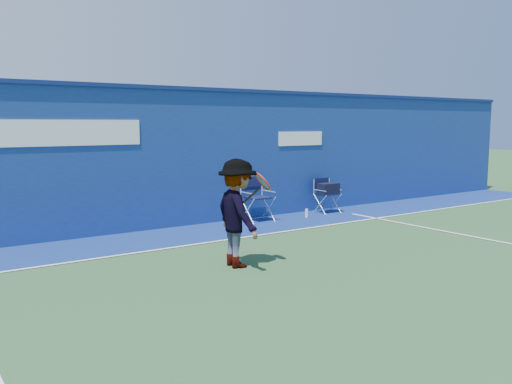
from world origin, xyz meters
TOP-DOWN VIEW (x-y plane):
  - ground at (0.00, 0.00)m, footprint 80.00×80.00m
  - stadium_wall at (-0.00, 5.20)m, footprint 24.00×0.50m
  - out_of_bounds_strip at (0.00, 4.10)m, footprint 24.00×1.80m
  - court_lines at (0.00, 0.60)m, footprint 24.00×12.00m
  - directors_chair_left at (1.98, 4.60)m, footprint 0.61×0.57m
  - directors_chair_right at (4.14, 4.55)m, footprint 0.53×0.47m
  - water_bottle at (3.22, 4.28)m, footprint 0.07×0.07m
  - tennis_player at (-0.61, 1.45)m, footprint 0.95×1.19m

SIDE VIEW (x-z plane):
  - ground at x=0.00m, z-range 0.00..0.00m
  - out_of_bounds_strip at x=0.00m, z-range 0.00..0.01m
  - court_lines at x=0.00m, z-range 0.01..0.01m
  - water_bottle at x=3.22m, z-range 0.00..0.22m
  - directors_chair_left at x=1.98m, z-range -0.18..0.86m
  - directors_chair_right at x=4.14m, z-range -0.07..0.81m
  - tennis_player at x=-0.61m, z-range 0.00..1.73m
  - stadium_wall at x=0.00m, z-range 0.01..3.09m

